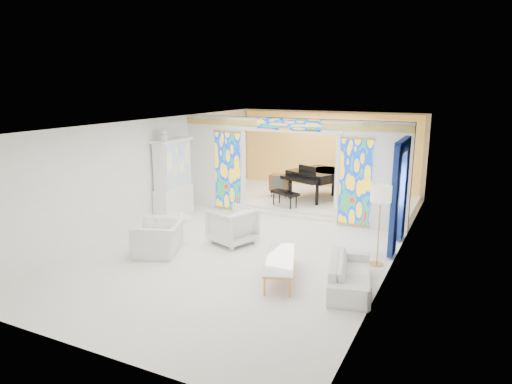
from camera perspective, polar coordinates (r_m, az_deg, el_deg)
The scene contains 24 objects.
floor at distance 12.23m, azimuth 0.54°, elevation -5.56°, with size 12.00×12.00×0.00m, color white.
ceiling at distance 11.61m, azimuth 0.57°, elevation 8.59°, with size 7.00×12.00×0.02m, color white.
wall_back at distance 17.36m, azimuth 9.10°, elevation 5.01°, with size 7.00×0.02×3.00m, color white.
wall_front at distance 7.10m, azimuth -20.86°, elevation -7.81°, with size 7.00×0.02×3.00m, color white.
wall_left at distance 13.67m, azimuth -12.84°, elevation 2.63°, with size 0.02×12.00×3.00m, color white.
wall_right at distance 10.84m, azimuth 17.52°, elevation -0.40°, with size 0.02×12.00×3.00m, color white.
partition_wall at distance 13.60m, azimuth 4.17°, elevation 3.53°, with size 7.00×0.22×3.00m.
stained_glass_left at distance 14.43m, azimuth -3.52°, elevation 2.68°, with size 0.90×0.04×2.40m, color gold.
stained_glass_right at distance 12.97m, azimuth 12.32°, elevation 1.19°, with size 0.90×0.04×2.40m, color gold.
stained_glass_transom at distance 13.36m, azimuth 4.08°, elevation 8.40°, with size 2.00×0.04×0.34m, color gold.
alcove_platform at distance 15.86m, azimuth 6.90°, elevation -0.90°, with size 6.80×3.80×0.18m, color white.
gold_curtain_back at distance 17.25m, azimuth 8.98°, elevation 4.96°, with size 6.70×0.10×2.90m, color #FFC558.
chandelier at distance 15.29m, azimuth 7.75°, elevation 7.91°, with size 0.48×0.48×0.30m, color #BE8642.
blue_drapes at distance 11.52m, azimuth 17.59°, elevation 0.77°, with size 0.14×1.85×2.65m.
china_cabinet at distance 14.03m, azimuth -10.35°, elevation 1.64°, with size 0.56×1.46×2.72m.
armchair_left at distance 11.16m, azimuth -11.97°, elevation -5.61°, with size 1.21×1.05×0.78m, color silver.
armchair_right at distance 11.60m, azimuth -2.98°, elevation -4.23°, with size 0.99×1.02×0.92m, color white.
sofa at distance 9.38m, azimuth 11.68°, elevation -9.93°, with size 2.03×0.80×0.59m, color silver.
side_table at distance 11.76m, azimuth -9.29°, elevation -4.28°, with size 0.64×0.64×0.66m.
vase at distance 11.67m, azimuth -9.35°, elevation -2.77°, with size 0.18×0.18×0.18m, color white.
coffee_table at distance 9.61m, azimuth 3.02°, elevation -8.47°, with size 1.20×1.99×0.43m.
floor_lamp at distance 10.26m, azimuth 15.34°, elevation -0.68°, with size 0.49×0.49×1.83m.
grand_piano at distance 15.49m, azimuth 8.51°, elevation 2.09°, with size 2.59×3.08×1.19m.
tv_console at distance 15.66m, azimuth 3.01°, elevation 1.22°, with size 0.71×0.52×0.77m.
Camera 1 is at (4.95, -10.46, 3.95)m, focal length 32.00 mm.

